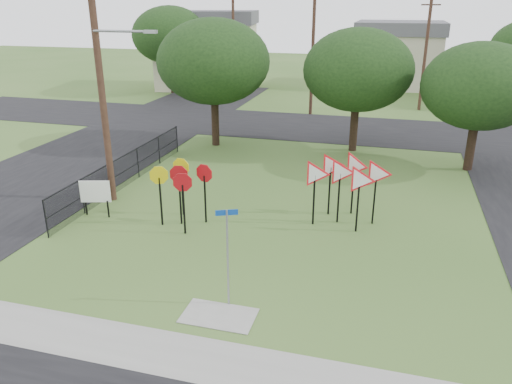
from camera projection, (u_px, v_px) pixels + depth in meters
The scene contains 20 objects.
ground at pixel (244, 273), 15.82m from camera, with size 140.00×140.00×0.00m, color #365821.
sidewalk at pixel (194, 358), 12.03m from camera, with size 30.00×1.60×0.02m, color gray.
street_left at pixel (90, 155), 27.81m from camera, with size 8.00×50.00×0.02m, color black.
street_far at pixel (329, 128), 33.80m from camera, with size 60.00×8.00×0.02m, color black.
curb_pad at pixel (219, 316), 13.65m from camera, with size 2.00×1.20×0.02m, color gray.
street_name_sign at pixel (228, 252), 13.58m from camera, with size 0.56×0.26×2.93m.
stop_sign_cluster at pixel (181, 180), 18.71m from camera, with size 2.24×1.79×2.38m.
yield_sign_cluster at pixel (346, 175), 18.85m from camera, with size 3.36×1.93×2.62m.
info_board at pixel (95, 193), 19.66m from camera, with size 1.16×0.38×1.49m.
utility_pole_main at pixel (102, 78), 19.80m from camera, with size 3.55×0.33×10.00m.
far_pole_a at pixel (313, 52), 36.25m from camera, with size 1.40×0.24×9.00m.
far_pole_b at pixel (425, 53), 37.94m from camera, with size 1.40×0.24×8.50m.
far_pole_c at pixel (234, 43), 43.65m from camera, with size 1.40×0.24×9.00m.
fence_run at pixel (126, 169), 23.06m from camera, with size 0.05×11.55×1.50m.
house_left at pixel (207, 49), 48.59m from camera, with size 10.58×8.88×7.20m.
house_mid at pixel (398, 54), 49.66m from camera, with size 8.40×8.40×6.20m.
tree_near_left at pixel (213, 62), 28.17m from camera, with size 6.40×6.40×7.27m.
tree_near_mid at pixel (358, 70), 27.18m from camera, with size 6.00×6.00×6.80m.
tree_near_right at pixel (480, 86), 23.99m from camera, with size 5.60×5.60×6.33m.
tree_far_left at pixel (170, 35), 44.94m from camera, with size 6.80×6.80×7.73m.
Camera 1 is at (4.07, -13.23, 8.07)m, focal length 35.00 mm.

